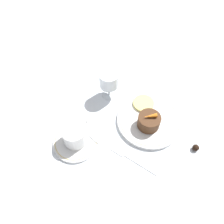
{
  "coord_description": "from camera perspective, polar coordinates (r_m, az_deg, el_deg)",
  "views": [
    {
      "loc": [
        -0.44,
        -0.19,
        0.67
      ],
      "look_at": [
        -0.07,
        0.06,
        0.04
      ],
      "focal_mm": 35.0,
      "sensor_mm": 36.0,
      "label": 1
    }
  ],
  "objects": [
    {
      "name": "wine_glass",
      "position": [
        0.8,
        -0.81,
        8.1
      ],
      "size": [
        0.07,
        0.07,
        0.11
      ],
      "color": "silver",
      "rests_on": "ground_plane"
    },
    {
      "name": "dinner_plate",
      "position": [
        0.79,
        9.68,
        -2.13
      ],
      "size": [
        0.23,
        0.23,
        0.01
      ],
      "color": "white",
      "rests_on": "ground_plane"
    },
    {
      "name": "chocolate_truffle",
      "position": [
        0.78,
        21.02,
        -8.68
      ],
      "size": [
        0.02,
        0.02,
        0.02
      ],
      "color": "black",
      "rests_on": "ground_plane"
    },
    {
      "name": "fork",
      "position": [
        0.72,
        4.18,
        -11.57
      ],
      "size": [
        0.02,
        0.17,
        0.01
      ],
      "color": "silver",
      "rests_on": "ground_plane"
    },
    {
      "name": "dessert_cake",
      "position": [
        0.76,
        9.61,
        -2.4
      ],
      "size": [
        0.08,
        0.08,
        0.05
      ],
      "color": "#4C2D19",
      "rests_on": "dinner_plate"
    },
    {
      "name": "pineapple_slice",
      "position": [
        0.82,
        8.25,
        2.23
      ],
      "size": [
        0.08,
        0.08,
        0.01
      ],
      "color": "#EFE075",
      "rests_on": "dinner_plate"
    },
    {
      "name": "ground_plane",
      "position": [
        0.82,
        6.38,
        0.05
      ],
      "size": [
        3.0,
        3.0,
        0.0
      ],
      "primitive_type": "plane",
      "color": "white"
    },
    {
      "name": "coffee_cup",
      "position": [
        0.72,
        -9.68,
        -5.87
      ],
      "size": [
        0.11,
        0.08,
        0.07
      ],
      "color": "white",
      "rests_on": "saucer"
    },
    {
      "name": "spoon",
      "position": [
        0.76,
        -7.16,
        -5.08
      ],
      "size": [
        0.03,
        0.12,
        0.0
      ],
      "color": "silver",
      "rests_on": "saucer"
    },
    {
      "name": "carrot_garnish",
      "position": [
        0.73,
        9.94,
        -1.07
      ],
      "size": [
        0.04,
        0.04,
        0.01
      ],
      "color": "orange",
      "rests_on": "dessert_cake"
    },
    {
      "name": "saucer",
      "position": [
        0.75,
        -9.42,
        -7.57
      ],
      "size": [
        0.15,
        0.15,
        0.01
      ],
      "color": "white",
      "rests_on": "ground_plane"
    }
  ]
}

